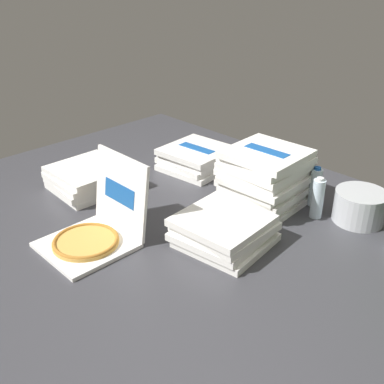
{
  "coord_description": "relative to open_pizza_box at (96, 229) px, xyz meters",
  "views": [
    {
      "loc": [
        1.59,
        -1.5,
        1.32
      ],
      "look_at": [
        -0.06,
        0.1,
        0.14
      ],
      "focal_mm": 43.34,
      "sensor_mm": 36.0,
      "label": 1
    }
  ],
  "objects": [
    {
      "name": "pizza_stack_left_near",
      "position": [
        0.46,
        0.46,
        -0.0
      ],
      "size": [
        0.48,
        0.47,
        0.15
      ],
      "color": "white",
      "rests_on": "ground_plane"
    },
    {
      "name": "pizza_stack_center_near",
      "position": [
        -0.3,
        1.02,
        -0.0
      ],
      "size": [
        0.45,
        0.46,
        0.15
      ],
      "color": "white",
      "rests_on": "ground_plane"
    },
    {
      "name": "pizza_stack_center_far",
      "position": [
        -0.55,
        0.31,
        -0.0
      ],
      "size": [
        0.45,
        0.45,
        0.15
      ],
      "color": "white",
      "rests_on": "ground_plane"
    },
    {
      "name": "pizza_stack_right_far",
      "position": [
        0.33,
        0.94,
        0.09
      ],
      "size": [
        0.46,
        0.45,
        0.34
      ],
      "color": "white",
      "rests_on": "ground_plane"
    },
    {
      "name": "ground_plane",
      "position": [
        0.19,
        0.45,
        -0.09
      ],
      "size": [
        3.2,
        2.4,
        0.02
      ],
      "primitive_type": "cube",
      "color": "#38383D"
    },
    {
      "name": "water_bottle_2",
      "position": [
        0.55,
        1.14,
        0.04
      ],
      "size": [
        0.07,
        0.07,
        0.24
      ],
      "color": "silver",
      "rests_on": "ground_plane"
    },
    {
      "name": "ice_bucket",
      "position": [
        0.83,
        1.16,
        0.01
      ],
      "size": [
        0.28,
        0.28,
        0.18
      ],
      "primitive_type": "cylinder",
      "color": "#B7BABF",
      "rests_on": "ground_plane"
    },
    {
      "name": "water_bottle_1",
      "position": [
        0.64,
        1.03,
        0.04
      ],
      "size": [
        0.07,
        0.07,
        0.24
      ],
      "color": "silver",
      "rests_on": "ground_plane"
    },
    {
      "name": "open_pizza_box",
      "position": [
        0.0,
        0.0,
        0.0
      ],
      "size": [
        0.41,
        0.48,
        0.43
      ],
      "color": "white",
      "rests_on": "ground_plane"
    }
  ]
}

